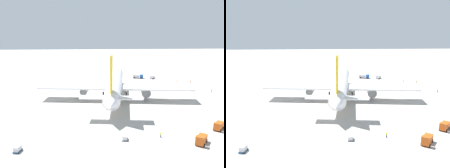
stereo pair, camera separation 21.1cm
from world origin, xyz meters
TOP-DOWN VIEW (x-y plane):
  - ground_plane at (0.00, 0.00)m, footprint 600.00×600.00m
  - airliner at (-1.29, 0.05)m, footprint 70.29×68.24m
  - service_truck_0 at (45.86, -18.67)m, footprint 4.18×7.08m
  - service_truck_1 at (-47.76, -19.67)m, footprint 5.42×4.77m
  - service_truck_2 at (-38.71, -29.22)m, footprint 4.78×4.59m
  - service_van at (44.02, -27.58)m, footprint 4.87×4.16m
  - baggage_cart_0 at (-43.82, 0.77)m, footprint 3.15×1.80m
  - baggage_cart_1 at (-48.78, 28.88)m, footprint 3.35×1.99m
  - ground_worker_0 at (-42.98, -9.77)m, footprint 0.50×0.50m
  - ground_worker_2 at (29.25, -47.12)m, footprint 0.46×0.46m
  - ground_worker_3 at (6.44, -48.74)m, footprint 0.56×0.56m
  - ground_worker_4 at (31.68, -39.79)m, footprint 0.57×0.57m
  - traffic_cone_0 at (23.60, 40.02)m, footprint 0.36×0.36m
  - traffic_cone_1 at (33.27, -40.39)m, footprint 0.36×0.36m
  - traffic_cone_2 at (39.57, -31.38)m, footprint 0.36×0.36m
  - traffic_cone_3 at (37.12, -31.72)m, footprint 0.36×0.36m

SIDE VIEW (x-z plane):
  - ground_plane at x=0.00m, z-range 0.00..0.00m
  - traffic_cone_0 at x=23.60m, z-range 0.00..0.55m
  - traffic_cone_1 at x=33.27m, z-range 0.00..0.55m
  - traffic_cone_2 at x=39.57m, z-range 0.00..0.55m
  - traffic_cone_3 at x=37.12m, z-range 0.00..0.55m
  - baggage_cart_0 at x=-43.82m, z-range 0.07..1.36m
  - ground_worker_4 at x=31.68m, z-range 0.01..1.62m
  - baggage_cart_1 at x=-48.78m, z-range 0.07..1.61m
  - ground_worker_0 at x=-42.98m, z-range 0.01..1.71m
  - ground_worker_3 at x=6.44m, z-range 0.02..1.79m
  - ground_worker_2 at x=29.25m, z-range 0.02..1.80m
  - service_van at x=44.02m, z-range 0.05..2.02m
  - service_truck_0 at x=45.86m, z-range 0.11..2.56m
  - service_truck_2 at x=-38.71m, z-range 0.06..2.68m
  - service_truck_1 at x=-47.76m, z-range -0.02..2.79m
  - airliner at x=-1.29m, z-range -4.68..17.56m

